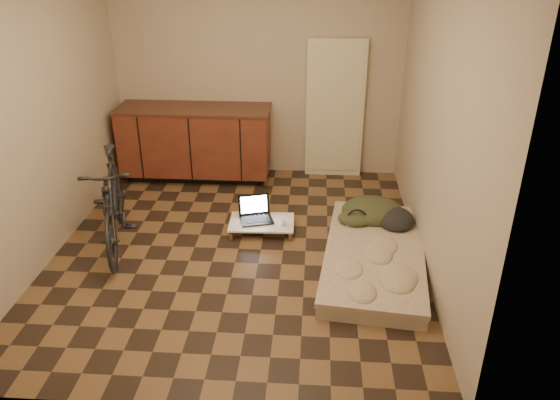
# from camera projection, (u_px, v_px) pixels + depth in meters

# --- Properties ---
(room_shell) EXTENTS (3.50, 4.00, 2.60)m
(room_shell) POSITION_uv_depth(u_px,v_px,m) (234.00, 122.00, 4.78)
(room_shell) COLOR brown
(room_shell) RESTS_ON ground
(cabinets) EXTENTS (1.84, 0.62, 0.91)m
(cabinets) POSITION_uv_depth(u_px,v_px,m) (196.00, 142.00, 6.72)
(cabinets) COLOR black
(cabinets) RESTS_ON ground
(appliance_panel) EXTENTS (0.70, 0.10, 1.70)m
(appliance_panel) POSITION_uv_depth(u_px,v_px,m) (335.00, 109.00, 6.66)
(appliance_panel) COLOR beige
(appliance_panel) RESTS_ON ground
(bicycle) EXTENTS (0.87, 1.67, 1.04)m
(bicycle) POSITION_uv_depth(u_px,v_px,m) (112.00, 197.00, 5.21)
(bicycle) COLOR black
(bicycle) RESTS_ON ground
(futon) EXTENTS (1.10, 1.96, 0.16)m
(futon) POSITION_uv_depth(u_px,v_px,m) (374.00, 256.00, 5.08)
(futon) COLOR #B4A690
(futon) RESTS_ON ground
(clothing_pile) EXTENTS (0.73, 0.63, 0.27)m
(clothing_pile) POSITION_uv_depth(u_px,v_px,m) (379.00, 206.00, 5.54)
(clothing_pile) COLOR #333720
(clothing_pile) RESTS_ON futon
(headphones) EXTENTS (0.23, 0.21, 0.15)m
(headphones) POSITION_uv_depth(u_px,v_px,m) (357.00, 218.00, 5.42)
(headphones) COLOR black
(headphones) RESTS_ON futon
(lap_desk) EXTENTS (0.67, 0.45, 0.11)m
(lap_desk) POSITION_uv_depth(u_px,v_px,m) (262.00, 223.00, 5.63)
(lap_desk) COLOR brown
(lap_desk) RESTS_ON ground
(laptop) EXTENTS (0.40, 0.37, 0.23)m
(laptop) POSITION_uv_depth(u_px,v_px,m) (256.00, 214.00, 5.66)
(laptop) COLOR black
(laptop) RESTS_ON lap_desk
(mouse) EXTENTS (0.07, 0.11, 0.04)m
(mouse) POSITION_uv_depth(u_px,v_px,m) (282.00, 223.00, 5.56)
(mouse) COLOR silver
(mouse) RESTS_ON lap_desk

